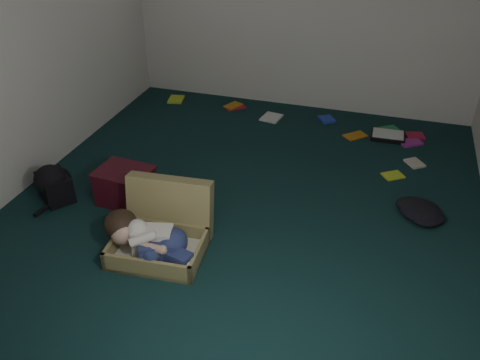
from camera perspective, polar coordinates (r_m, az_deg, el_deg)
The scene contains 10 objects.
floor at distance 4.43m, azimuth 0.58°, elevation -2.85°, with size 4.50×4.50×0.00m, color #0E2929.
wall_front at distance 2.03m, azimuth -17.99°, elevation -7.44°, with size 4.50×4.50×0.00m, color silver.
wall_left at distance 4.78m, azimuth -23.77°, elevation 14.48°, with size 4.50×4.50×0.00m, color silver.
suitcase at distance 3.95m, azimuth -8.63°, elevation -5.57°, with size 0.73×0.71×0.50m.
person at distance 3.82m, azimuth -10.23°, elevation -6.49°, with size 0.75×0.35×0.31m.
maroon_bin at distance 4.51m, azimuth -12.75°, elevation -0.65°, with size 0.49×0.40×0.32m.
backpack at distance 4.74m, azimuth -20.06°, elevation -0.66°, with size 0.42×0.34×0.25m, color black, non-canonical shape.
clothing_pile at distance 4.51m, azimuth 19.27°, elevation -3.28°, with size 0.40×0.33×0.13m, color black, non-canonical shape.
paper_tray at distance 5.74m, azimuth 16.27°, elevation 4.80°, with size 0.37×0.28×0.05m.
book_scatter at distance 5.74m, azimuth 10.41°, elevation 5.44°, with size 3.12×1.33×0.02m.
Camera 1 is at (1.03, -3.48, 2.54)m, focal length 38.00 mm.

